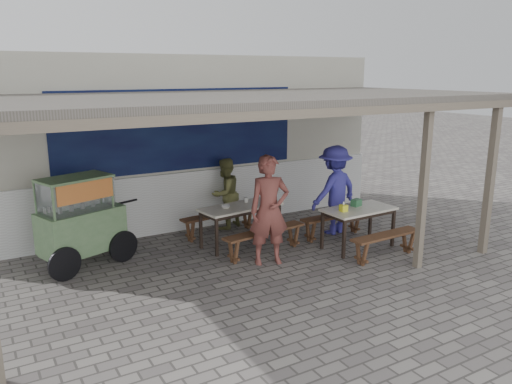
{
  "coord_description": "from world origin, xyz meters",
  "views": [
    {
      "loc": [
        -3.89,
        -6.28,
        3.16
      ],
      "look_at": [
        0.29,
        0.9,
        1.16
      ],
      "focal_mm": 35.0,
      "sensor_mm": 36.0,
      "label": 1
    }
  ],
  "objects": [
    {
      "name": "patron_right_table",
      "position": [
        2.3,
        1.26,
        0.89
      ],
      "size": [
        1.24,
        0.84,
        1.77
      ],
      "primitive_type": "imported",
      "rotation": [
        0.0,
        0.0,
        3.31
      ],
      "color": "#3B37A3",
      "rests_on": "ground"
    },
    {
      "name": "bench_right_wall",
      "position": [
        2.11,
        1.03,
        0.34
      ],
      "size": [
        1.43,
        0.33,
        0.45
      ],
      "rotation": [
        0.0,
        0.0,
        0.03
      ],
      "color": "brown",
      "rests_on": "ground"
    },
    {
      "name": "ground",
      "position": [
        0.0,
        0.0,
        0.0
      ],
      "size": [
        60.0,
        60.0,
        0.0
      ],
      "primitive_type": "plane",
      "color": "slate",
      "rests_on": "ground"
    },
    {
      "name": "patron_wall_side",
      "position": [
        0.56,
        2.63,
        0.73
      ],
      "size": [
        0.87,
        0.78,
        1.47
      ],
      "primitive_type": "imported",
      "rotation": [
        0.0,
        0.0,
        3.52
      ],
      "color": "brown",
      "rests_on": "ground"
    },
    {
      "name": "vendor_cart",
      "position": [
        -2.44,
        1.96,
        0.83
      ],
      "size": [
        1.79,
        1.17,
        1.52
      ],
      "rotation": [
        0.0,
        0.0,
        0.33
      ],
      "color": "#6A8B5C",
      "rests_on": "ground"
    },
    {
      "name": "bench_left_wall",
      "position": [
        0.26,
        2.28,
        0.34
      ],
      "size": [
        1.69,
        0.51,
        0.45
      ],
      "rotation": [
        0.0,
        0.0,
        0.14
      ],
      "color": "brown",
      "rests_on": "ground"
    },
    {
      "name": "back_wall",
      "position": [
        -0.0,
        3.58,
        1.72
      ],
      "size": [
        9.0,
        1.28,
        3.5
      ],
      "color": "beige",
      "rests_on": "ground"
    },
    {
      "name": "warung_roof",
      "position": [
        0.02,
        0.9,
        2.71
      ],
      "size": [
        9.0,
        4.21,
        2.81
      ],
      "color": "#5A544D",
      "rests_on": "ground"
    },
    {
      "name": "bench_left_street",
      "position": [
        0.46,
        0.88,
        0.34
      ],
      "size": [
        1.69,
        0.51,
        0.45
      ],
      "rotation": [
        0.0,
        0.0,
        0.14
      ],
      "color": "brown",
      "rests_on": "ground"
    },
    {
      "name": "table_left",
      "position": [
        0.36,
        1.58,
        0.67
      ],
      "size": [
        1.64,
        0.85,
        0.75
      ],
      "rotation": [
        0.0,
        0.0,
        0.14
      ],
      "color": "white",
      "rests_on": "ground"
    },
    {
      "name": "patron_street_side",
      "position": [
        0.31,
        0.51,
        0.93
      ],
      "size": [
        0.77,
        0.62,
        1.85
      ],
      "primitive_type": "imported",
      "rotation": [
        0.0,
        0.0,
        -0.3
      ],
      "color": "brown",
      "rests_on": "ground"
    },
    {
      "name": "tissue_box",
      "position": [
        1.76,
        0.33,
        0.81
      ],
      "size": [
        0.13,
        0.13,
        0.12
      ],
      "primitive_type": "cube",
      "rotation": [
        0.0,
        0.0,
        -0.06
      ],
      "color": "yellow",
      "rests_on": "table_right"
    },
    {
      "name": "table_right",
      "position": [
        2.13,
        0.34,
        0.67
      ],
      "size": [
        1.35,
        0.75,
        0.75
      ],
      "rotation": [
        0.0,
        0.0,
        0.03
      ],
      "color": "white",
      "rests_on": "ground"
    },
    {
      "name": "donation_box",
      "position": [
        2.2,
        0.49,
        0.81
      ],
      "size": [
        0.22,
        0.17,
        0.13
      ],
      "primitive_type": "cube",
      "rotation": [
        0.0,
        0.0,
        0.26
      ],
      "color": "#2E683F",
      "rests_on": "table_right"
    },
    {
      "name": "condiment_bowl",
      "position": [
        0.05,
        1.6,
        0.77
      ],
      "size": [
        0.23,
        0.23,
        0.04
      ],
      "primitive_type": "imported",
      "rotation": [
        0.0,
        0.0,
        -0.39
      ],
      "color": "white",
      "rests_on": "table_left"
    },
    {
      "name": "bench_right_street",
      "position": [
        2.16,
        -0.35,
        0.34
      ],
      "size": [
        1.43,
        0.33,
        0.45
      ],
      "rotation": [
        0.0,
        0.0,
        0.03
      ],
      "color": "brown",
      "rests_on": "ground"
    },
    {
      "name": "condiment_jar",
      "position": [
        0.57,
        1.76,
        0.8
      ],
      "size": [
        0.08,
        0.08,
        0.09
      ],
      "primitive_type": "cylinder",
      "color": "silver",
      "rests_on": "table_left"
    }
  ]
}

